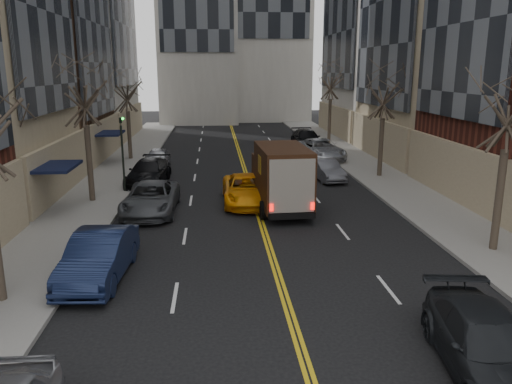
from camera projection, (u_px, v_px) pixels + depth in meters
sidewalk_left at (114, 175)px, 33.83m from camera, size 4.00×66.00×0.15m
sidewalk_right at (373, 170)px, 35.29m from camera, size 4.00×66.00×0.15m
tree_lf_mid at (83, 78)px, 25.50m from camera, size 3.20×3.20×8.91m
tree_lf_far at (126, 83)px, 38.21m from camera, size 3.20×3.20×8.12m
tree_rt_mid at (385, 83)px, 31.86m from camera, size 3.20×3.20×8.32m
tree_rt_far at (331, 72)px, 46.23m from camera, size 3.20×3.20×9.11m
traffic_signal at (122, 145)px, 28.45m from camera, size 0.29×0.26×4.70m
ups_truck at (281, 178)px, 25.41m from camera, size 2.73×6.21×3.34m
observer_sedan at (488, 345)px, 11.76m from camera, size 2.76×5.38×1.49m
taxi at (247, 190)px, 26.79m from camera, size 2.51×5.44×1.51m
pedestrian at (272, 197)px, 24.59m from camera, size 0.55×0.75×1.90m
parked_lf_b at (99, 256)px, 17.11m from camera, size 2.07×5.10×1.64m
parked_lf_c at (151, 198)px, 25.01m from camera, size 2.65×5.52×1.52m
parked_lf_d at (149, 172)px, 31.26m from camera, size 2.72×5.51×1.54m
parked_lf_e at (158, 158)px, 36.46m from camera, size 1.71×4.19×1.42m
parked_rt_a at (326, 170)px, 32.47m from camera, size 1.91×4.18×1.33m
parked_rt_b at (321, 150)px, 39.57m from camera, size 3.39×6.20×1.65m
parked_rt_c at (307, 139)px, 45.71m from camera, size 2.39×5.62×1.62m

